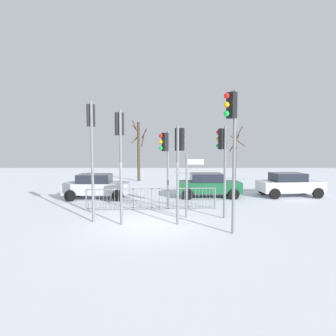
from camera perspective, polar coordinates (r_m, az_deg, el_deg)
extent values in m
plane|color=silver|center=(12.17, -3.84, -10.75)|extent=(60.00, 60.00, 0.00)
cylinder|color=slate|center=(12.98, 10.91, -0.88)|extent=(0.11, 0.11, 4.01)
cube|color=black|center=(13.05, 10.47, 5.54)|extent=(0.39, 0.37, 0.90)
sphere|color=red|center=(13.23, 9.70, 6.84)|extent=(0.20, 0.20, 0.20)
sphere|color=orange|center=(13.22, 9.69, 5.54)|extent=(0.20, 0.20, 0.20)
sphere|color=green|center=(13.22, 9.67, 4.24)|extent=(0.20, 0.20, 0.20)
cylinder|color=slate|center=(11.81, -9.14, 0.01)|extent=(0.11, 0.11, 4.58)
cube|color=black|center=(11.96, -9.42, 8.40)|extent=(0.38, 0.32, 0.90)
sphere|color=red|center=(12.23, -9.70, 9.72)|extent=(0.20, 0.20, 0.20)
sphere|color=orange|center=(12.21, -9.68, 8.32)|extent=(0.20, 0.20, 0.20)
sphere|color=green|center=(12.19, -9.66, 6.91)|extent=(0.20, 0.20, 0.20)
cylinder|color=slate|center=(11.73, 1.85, -1.45)|extent=(0.11, 0.11, 3.97)
cube|color=black|center=(11.82, 2.23, 5.55)|extent=(0.39, 0.35, 0.90)
sphere|color=red|center=(12.06, 2.78, 6.95)|extent=(0.20, 0.20, 0.20)
sphere|color=orange|center=(12.05, 2.77, 5.52)|extent=(0.20, 0.20, 0.20)
sphere|color=green|center=(12.05, 2.77, 4.10)|extent=(0.20, 0.20, 0.20)
cylinder|color=slate|center=(12.47, -14.46, 1.04)|extent=(0.11, 0.11, 4.96)
cube|color=black|center=(12.68, -14.74, 9.81)|extent=(0.38, 0.33, 0.90)
sphere|color=red|center=(12.96, -14.92, 11.02)|extent=(0.20, 0.20, 0.20)
sphere|color=orange|center=(12.92, -14.89, 9.70)|extent=(0.20, 0.20, 0.20)
sphere|color=green|center=(12.90, -14.87, 8.37)|extent=(0.20, 0.20, 0.20)
cylinder|color=slate|center=(14.67, -0.05, -0.42)|extent=(0.11, 0.11, 3.90)
cube|color=black|center=(14.54, -0.61, 5.06)|extent=(0.35, 0.39, 0.90)
sphere|color=red|center=(14.42, -1.47, 6.25)|extent=(0.20, 0.20, 0.20)
sphere|color=orange|center=(14.42, -1.47, 5.06)|extent=(0.20, 0.20, 0.20)
sphere|color=green|center=(14.41, -1.46, 3.87)|extent=(0.20, 0.20, 0.20)
cylinder|color=slate|center=(10.72, 12.61, 0.97)|extent=(0.11, 0.11, 5.12)
cube|color=black|center=(10.67, 12.18, 11.77)|extent=(0.36, 0.39, 0.90)
sphere|color=red|center=(10.54, 11.25, 13.53)|extent=(0.20, 0.20, 0.20)
sphere|color=orange|center=(10.49, 11.22, 11.92)|extent=(0.20, 0.20, 0.20)
sphere|color=green|center=(10.46, 11.20, 10.29)|extent=(0.20, 0.20, 0.20)
cylinder|color=slate|center=(12.97, 3.58, -3.47)|extent=(0.09, 0.09, 2.81)
cube|color=white|center=(12.88, 5.36, 1.18)|extent=(0.70, 0.07, 0.22)
cube|color=slate|center=(14.56, -3.20, -4.03)|extent=(6.35, 0.55, 0.04)
cube|color=slate|center=(14.73, -3.19, -7.61)|extent=(6.35, 0.55, 0.04)
cylinder|color=slate|center=(14.90, -15.23, -6.03)|extent=(0.02, 0.02, 1.05)
cylinder|color=slate|center=(14.87, -14.54, -6.04)|extent=(0.02, 0.02, 1.05)
cylinder|color=slate|center=(14.84, -13.84, -6.05)|extent=(0.02, 0.02, 1.05)
cylinder|color=slate|center=(14.81, -13.15, -6.05)|extent=(0.02, 0.02, 1.05)
cylinder|color=slate|center=(14.78, -12.45, -6.06)|extent=(0.02, 0.02, 1.05)
cylinder|color=slate|center=(14.76, -11.74, -6.07)|extent=(0.02, 0.02, 1.05)
cylinder|color=slate|center=(14.74, -11.04, -6.07)|extent=(0.02, 0.02, 1.05)
cylinder|color=slate|center=(14.72, -10.33, -6.07)|extent=(0.02, 0.02, 1.05)
cylinder|color=slate|center=(14.70, -9.62, -6.08)|extent=(0.02, 0.02, 1.05)
cylinder|color=slate|center=(14.69, -8.91, -6.08)|extent=(0.02, 0.02, 1.05)
cylinder|color=slate|center=(14.67, -8.20, -6.08)|extent=(0.02, 0.02, 1.05)
cylinder|color=slate|center=(14.66, -7.48, -6.08)|extent=(0.02, 0.02, 1.05)
cylinder|color=slate|center=(14.66, -6.77, -6.08)|extent=(0.02, 0.02, 1.05)
cylinder|color=slate|center=(14.65, -6.06, -6.08)|extent=(0.02, 0.02, 1.05)
cylinder|color=slate|center=(14.65, -5.34, -6.07)|extent=(0.02, 0.02, 1.05)
cylinder|color=slate|center=(14.65, -4.63, -6.07)|extent=(0.02, 0.02, 1.05)
cylinder|color=slate|center=(14.65, -3.91, -6.06)|extent=(0.02, 0.02, 1.05)
cylinder|color=slate|center=(14.65, -3.20, -6.06)|extent=(0.02, 0.02, 1.05)
cylinder|color=slate|center=(14.66, -2.48, -6.05)|extent=(0.02, 0.02, 1.05)
cylinder|color=slate|center=(14.66, -1.77, -6.04)|extent=(0.02, 0.02, 1.05)
cylinder|color=slate|center=(14.67, -1.05, -6.04)|extent=(0.02, 0.02, 1.05)
cylinder|color=slate|center=(14.68, -0.34, -6.03)|extent=(0.02, 0.02, 1.05)
cylinder|color=slate|center=(14.70, 0.37, -6.02)|extent=(0.02, 0.02, 1.05)
cylinder|color=slate|center=(14.72, 1.08, -6.00)|extent=(0.02, 0.02, 1.05)
cylinder|color=slate|center=(14.73, 1.79, -5.99)|extent=(0.02, 0.02, 1.05)
cylinder|color=slate|center=(14.76, 2.49, -5.98)|extent=(0.02, 0.02, 1.05)
cylinder|color=slate|center=(14.78, 3.19, -5.97)|extent=(0.02, 0.02, 1.05)
cylinder|color=slate|center=(14.80, 3.90, -5.95)|extent=(0.02, 0.02, 1.05)
cylinder|color=slate|center=(14.83, 4.59, -5.94)|extent=(0.02, 0.02, 1.05)
cylinder|color=slate|center=(14.86, 5.29, -5.92)|extent=(0.02, 0.02, 1.05)
cylinder|color=slate|center=(14.89, 5.98, -5.90)|extent=(0.02, 0.02, 1.05)
cylinder|color=slate|center=(14.93, 6.67, -5.88)|extent=(0.02, 0.02, 1.05)
cylinder|color=slate|center=(14.97, 7.36, -5.87)|extent=(0.02, 0.02, 1.05)
cylinder|color=slate|center=(15.00, 8.04, -5.85)|extent=(0.02, 0.02, 1.05)
cylinder|color=slate|center=(15.04, 8.72, -5.83)|extent=(0.02, 0.02, 1.05)
cylinder|color=slate|center=(14.92, -15.58, -6.02)|extent=(0.06, 0.06, 1.05)
cylinder|color=slate|center=(15.07, 9.06, -5.82)|extent=(0.06, 0.06, 1.05)
cube|color=#195933|center=(18.36, 7.84, -3.60)|extent=(3.84, 1.79, 0.65)
cube|color=#1E232D|center=(18.27, 7.39, -1.89)|extent=(1.94, 1.55, 0.55)
cylinder|color=black|center=(19.49, 11.36, -4.15)|extent=(0.65, 0.24, 0.64)
cylinder|color=black|center=(17.85, 12.57, -4.94)|extent=(0.65, 0.24, 0.64)
cylinder|color=black|center=(19.07, 3.40, -4.25)|extent=(0.65, 0.24, 0.64)
cylinder|color=black|center=(17.40, 3.87, -5.09)|extent=(0.65, 0.24, 0.64)
cube|color=silver|center=(19.96, 22.43, -3.25)|extent=(3.93, 2.01, 0.65)
cube|color=#1E232D|center=(19.83, 22.10, -1.69)|extent=(2.02, 1.66, 0.55)
cylinder|color=black|center=(21.39, 24.59, -3.71)|extent=(0.66, 0.27, 0.64)
cylinder|color=black|center=(19.94, 26.99, -4.34)|extent=(0.66, 0.27, 0.64)
cylinder|color=black|center=(20.20, 17.89, -3.97)|extent=(0.66, 0.27, 0.64)
cylinder|color=black|center=(18.66, 19.91, -4.70)|extent=(0.66, 0.27, 0.64)
cube|color=#B2B5BA|center=(18.16, -13.55, -3.76)|extent=(3.82, 1.75, 0.65)
cube|color=#1E232D|center=(18.13, -14.04, -2.04)|extent=(1.92, 1.53, 0.55)
cylinder|color=black|center=(18.79, -8.93, -4.43)|extent=(0.64, 0.23, 0.64)
cylinder|color=black|center=(17.13, -9.73, -5.29)|extent=(0.64, 0.23, 0.64)
cylinder|color=black|center=(19.36, -16.89, -4.31)|extent=(0.64, 0.23, 0.64)
cylinder|color=black|center=(17.75, -18.40, -5.11)|extent=(0.64, 0.23, 0.64)
cylinder|color=#473828|center=(28.76, 12.81, 2.42)|extent=(0.25, 0.25, 4.51)
cylinder|color=#473828|center=(29.15, 13.34, 6.21)|extent=(0.77, 0.75, 1.63)
cylinder|color=#473828|center=(29.18, 12.72, 4.71)|extent=(0.97, 0.16, 1.64)
cylinder|color=#473828|center=(28.08, 13.29, 5.11)|extent=(1.45, 0.22, 1.02)
cylinder|color=#473828|center=(26.59, -5.73, 3.17)|extent=(0.25, 0.25, 5.27)
cylinder|color=#473828|center=(26.94, -6.31, 5.62)|extent=(0.75, 0.70, 0.85)
cylinder|color=#473828|center=(26.44, -6.47, 8.09)|extent=(0.58, 0.71, 1.00)
cylinder|color=#473828|center=(26.82, -4.66, 6.66)|extent=(0.64, 1.07, 0.92)
cylinder|color=#473828|center=(26.71, -4.90, 5.43)|extent=(0.42, 0.86, 1.21)
cylinder|color=#473828|center=(26.32, -6.21, 7.38)|extent=(0.74, 0.45, 0.83)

